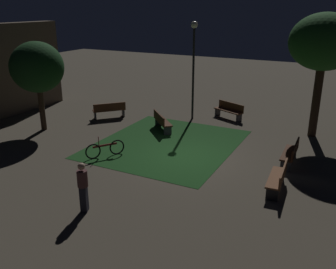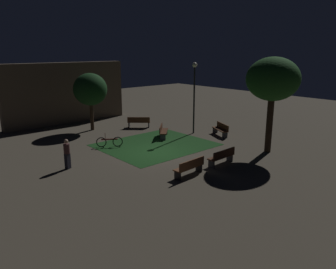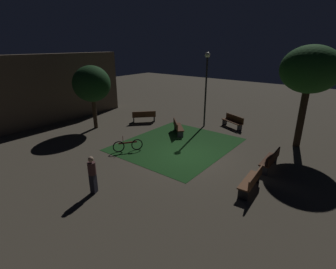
% 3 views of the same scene
% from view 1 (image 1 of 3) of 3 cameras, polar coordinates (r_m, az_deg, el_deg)
% --- Properties ---
extents(ground_plane, '(60.00, 60.00, 0.00)m').
position_cam_1_polar(ground_plane, '(15.48, 2.69, -3.45)').
color(ground_plane, '#4C4438').
extents(grass_lawn, '(6.93, 5.98, 0.01)m').
position_cam_1_polar(grass_lawn, '(16.87, -0.13, -1.43)').
color(grass_lawn, '#194219').
rests_on(grass_lawn, ground).
extents(bench_front_left, '(1.83, 0.58, 0.88)m').
position_cam_1_polar(bench_front_left, '(13.13, 16.75, -6.37)').
color(bench_front_left, brown).
rests_on(bench_front_left, ground).
extents(bench_corner, '(1.81, 0.52, 0.88)m').
position_cam_1_polar(bench_corner, '(15.40, 18.55, -2.68)').
color(bench_corner, '#422314').
rests_on(bench_corner, ground).
extents(bench_by_lamp, '(1.65, 1.57, 0.88)m').
position_cam_1_polar(bench_by_lamp, '(20.89, -9.07, 3.82)').
color(bench_by_lamp, brown).
rests_on(bench_by_lamp, ground).
extents(bench_front_right, '(1.62, 1.60, 0.88)m').
position_cam_1_polar(bench_front_right, '(18.59, -1.01, 2.11)').
color(bench_front_right, '#422314').
rests_on(bench_front_right, ground).
extents(bench_path_side, '(1.17, 1.84, 0.88)m').
position_cam_1_polar(bench_path_side, '(20.88, 9.46, 3.79)').
color(bench_path_side, '#512D19').
rests_on(bench_path_side, ground).
extents(tree_lawn_side, '(3.12, 3.12, 5.74)m').
position_cam_1_polar(tree_lawn_side, '(18.36, 23.01, 12.89)').
color(tree_lawn_side, '#2D2116').
rests_on(tree_lawn_side, ground).
extents(tree_near_wall, '(2.56, 2.56, 4.40)m').
position_cam_1_polar(tree_near_wall, '(19.15, -19.60, 9.73)').
color(tree_near_wall, '#38281C').
rests_on(tree_near_wall, ground).
extents(lamp_post_plaza_east, '(0.36, 0.36, 5.23)m').
position_cam_1_polar(lamp_post_plaza_east, '(19.95, 3.99, 12.10)').
color(lamp_post_plaza_east, black).
rests_on(lamp_post_plaza_east, ground).
extents(bicycle, '(1.43, 1.01, 0.93)m').
position_cam_1_polar(bicycle, '(15.57, -9.71, -2.22)').
color(bicycle, black).
rests_on(bicycle, ground).
extents(pedestrian, '(0.34, 0.32, 1.61)m').
position_cam_1_polar(pedestrian, '(11.50, -13.03, -7.78)').
color(pedestrian, black).
rests_on(pedestrian, ground).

